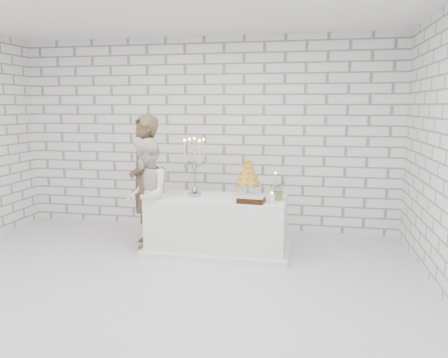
{
  "coord_description": "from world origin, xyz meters",
  "views": [
    {
      "loc": [
        1.62,
        -4.26,
        1.94
      ],
      "look_at": [
        0.6,
        1.0,
        1.05
      ],
      "focal_mm": 35.14,
      "sensor_mm": 36.0,
      "label": 1
    }
  ],
  "objects_px": {
    "cake_table": "(217,225)",
    "candelabra": "(195,167)",
    "groom": "(145,181)",
    "croquembouche": "(248,177)",
    "bride": "(147,196)"
  },
  "relations": [
    {
      "from": "cake_table",
      "to": "groom",
      "type": "distance_m",
      "value": 1.18
    },
    {
      "from": "groom",
      "to": "bride",
      "type": "relative_size",
      "value": 1.19
    },
    {
      "from": "cake_table",
      "to": "candelabra",
      "type": "distance_m",
      "value": 0.83
    },
    {
      "from": "cake_table",
      "to": "croquembouche",
      "type": "distance_m",
      "value": 0.76
    },
    {
      "from": "groom",
      "to": "croquembouche",
      "type": "bearing_deg",
      "value": 65.26
    },
    {
      "from": "candelabra",
      "to": "croquembouche",
      "type": "distance_m",
      "value": 0.72
    },
    {
      "from": "cake_table",
      "to": "groom",
      "type": "relative_size",
      "value": 0.99
    },
    {
      "from": "groom",
      "to": "bride",
      "type": "distance_m",
      "value": 0.32
    },
    {
      "from": "cake_table",
      "to": "groom",
      "type": "bearing_deg",
      "value": 174.69
    },
    {
      "from": "croquembouche",
      "to": "candelabra",
      "type": "bearing_deg",
      "value": -171.83
    },
    {
      "from": "bride",
      "to": "groom",
      "type": "bearing_deg",
      "value": -170.29
    },
    {
      "from": "groom",
      "to": "croquembouche",
      "type": "height_order",
      "value": "groom"
    },
    {
      "from": "candelabra",
      "to": "croquembouche",
      "type": "bearing_deg",
      "value": 8.17
    },
    {
      "from": "cake_table",
      "to": "croquembouche",
      "type": "bearing_deg",
      "value": 16.47
    },
    {
      "from": "cake_table",
      "to": "candelabra",
      "type": "xyz_separation_m",
      "value": [
        -0.31,
        0.01,
        0.77
      ]
    }
  ]
}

